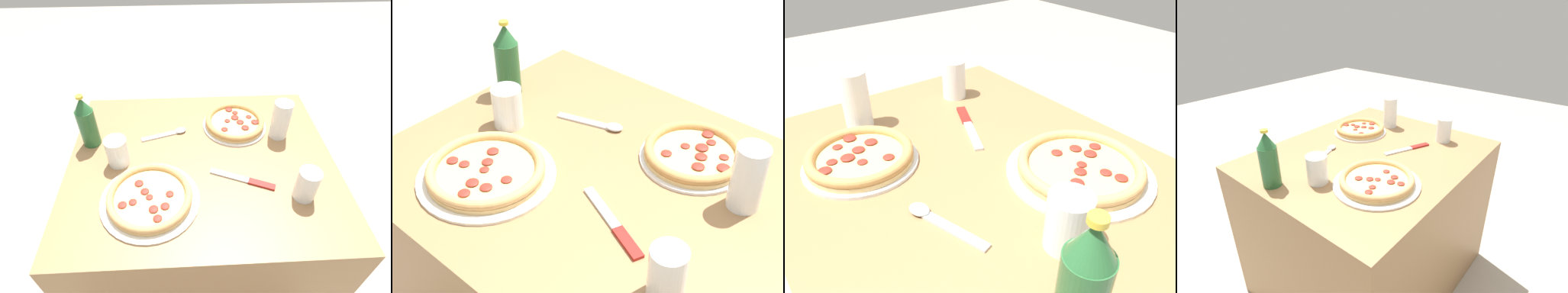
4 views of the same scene
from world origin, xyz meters
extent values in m
cube|color=#997047|center=(0.00, 0.00, 0.36)|extent=(1.00, 0.84, 0.73)
cylinder|color=silver|center=(0.18, 0.19, 0.73)|extent=(0.33, 0.33, 0.01)
cylinder|color=tan|center=(0.18, 0.19, 0.74)|extent=(0.28, 0.28, 0.01)
cylinder|color=#E5C170|center=(0.18, 0.19, 0.75)|extent=(0.25, 0.25, 0.00)
torus|color=tan|center=(0.18, 0.19, 0.76)|extent=(0.28, 0.28, 0.02)
ellipsoid|color=maroon|center=(0.20, 0.17, 0.76)|extent=(0.03, 0.03, 0.01)
ellipsoid|color=maroon|center=(0.22, 0.13, 0.76)|extent=(0.03, 0.03, 0.01)
ellipsoid|color=maroon|center=(0.12, 0.18, 0.76)|extent=(0.03, 0.03, 0.01)
ellipsoid|color=maroon|center=(0.18, 0.19, 0.76)|extent=(0.02, 0.02, 0.01)
ellipsoid|color=maroon|center=(0.13, 0.23, 0.76)|extent=(0.03, 0.03, 0.01)
ellipsoid|color=maroon|center=(0.27, 0.22, 0.76)|extent=(0.03, 0.03, 0.01)
ellipsoid|color=maroon|center=(0.24, 0.21, 0.76)|extent=(0.03, 0.03, 0.01)
ellipsoid|color=maroon|center=(0.15, 0.27, 0.76)|extent=(0.03, 0.03, 0.01)
ellipsoid|color=maroon|center=(0.17, 0.24, 0.76)|extent=(0.03, 0.03, 0.01)
cylinder|color=silver|center=(-0.15, -0.19, 0.73)|extent=(0.27, 0.27, 0.01)
cylinder|color=#DBB775|center=(-0.15, -0.19, 0.74)|extent=(0.25, 0.25, 0.01)
cylinder|color=#E5C170|center=(-0.15, -0.19, 0.75)|extent=(0.22, 0.22, 0.00)
torus|color=tan|center=(-0.15, -0.19, 0.76)|extent=(0.25, 0.25, 0.02)
ellipsoid|color=maroon|center=(-0.16, -0.22, 0.76)|extent=(0.03, 0.03, 0.01)
ellipsoid|color=maroon|center=(-0.16, -0.25, 0.76)|extent=(0.02, 0.02, 0.01)
ellipsoid|color=maroon|center=(-0.24, -0.18, 0.76)|extent=(0.03, 0.03, 0.01)
ellipsoid|color=maroon|center=(-0.18, -0.19, 0.76)|extent=(0.03, 0.03, 0.01)
ellipsoid|color=maroon|center=(-0.10, -0.14, 0.76)|extent=(0.03, 0.03, 0.01)
ellipsoid|color=maroon|center=(-0.12, -0.20, 0.76)|extent=(0.02, 0.02, 0.01)
ellipsoid|color=maroon|center=(-0.22, -0.22, 0.76)|extent=(0.02, 0.02, 0.01)
ellipsoid|color=maroon|center=(-0.14, -0.28, 0.76)|extent=(0.03, 0.03, 0.01)
ellipsoid|color=maroon|center=(-0.19, -0.15, 0.76)|extent=(0.03, 0.03, 0.01)
cylinder|color=white|center=(-0.32, -0.12, 0.81)|extent=(0.07, 0.07, 0.16)
cylinder|color=#935123|center=(-0.32, -0.12, 0.80)|extent=(0.06, 0.06, 0.13)
cylinder|color=white|center=(-0.33, 0.19, 0.79)|extent=(0.07, 0.07, 0.12)
cylinder|color=orange|center=(-0.33, 0.19, 0.76)|extent=(0.06, 0.06, 0.06)
cylinder|color=white|center=(0.31, 0.00, 0.79)|extent=(0.08, 0.08, 0.11)
cylinder|color=black|center=(0.31, 0.00, 0.77)|extent=(0.07, 0.07, 0.07)
cone|color=#286033|center=(0.43, -0.12, 0.92)|extent=(0.07, 0.07, 0.06)
cylinder|color=gold|center=(0.43, -0.12, 0.95)|extent=(0.03, 0.03, 0.01)
cube|color=maroon|center=(-0.20, 0.14, 0.73)|extent=(0.10, 0.06, 0.01)
cube|color=silver|center=(-0.09, 0.09, 0.73)|extent=(0.14, 0.08, 0.01)
cube|color=silver|center=(0.16, -0.14, 0.73)|extent=(0.15, 0.06, 0.01)
ellipsoid|color=silver|center=(0.08, -0.17, 0.74)|extent=(0.05, 0.05, 0.02)
camera|label=1|loc=(0.07, 0.81, 1.55)|focal=28.00mm
camera|label=2|loc=(-0.65, 0.78, 1.56)|focal=50.00mm
camera|label=3|loc=(0.60, -0.41, 1.25)|focal=35.00mm
camera|label=4|loc=(0.94, 0.78, 1.35)|focal=28.00mm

